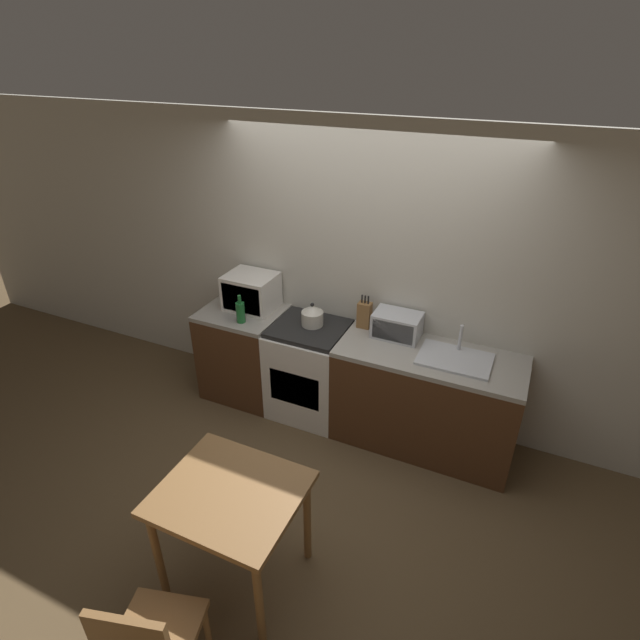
% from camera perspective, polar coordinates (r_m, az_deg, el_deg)
% --- Properties ---
extents(ground_plane, '(16.00, 16.00, 0.00)m').
position_cam_1_polar(ground_plane, '(4.32, -0.05, -15.93)').
color(ground_plane, brown).
extents(wall_back, '(10.00, 0.06, 2.60)m').
position_cam_1_polar(wall_back, '(4.30, 5.21, 4.89)').
color(wall_back, beige).
rests_on(wall_back, ground_plane).
extents(counter_left_run, '(0.73, 0.62, 0.90)m').
position_cam_1_polar(counter_left_run, '(4.87, -8.57, -3.65)').
color(counter_left_run, '#4C2D19').
rests_on(counter_left_run, ground_plane).
extents(counter_right_run, '(1.48, 0.62, 0.90)m').
position_cam_1_polar(counter_right_run, '(4.30, 11.90, -8.91)').
color(counter_right_run, '#4C2D19').
rests_on(counter_right_run, ground_plane).
extents(stove_range, '(0.65, 0.62, 0.90)m').
position_cam_1_polar(stove_range, '(4.57, -1.21, -5.69)').
color(stove_range, silver).
rests_on(stove_range, ground_plane).
extents(kettle, '(0.19, 0.19, 0.21)m').
position_cam_1_polar(kettle, '(4.31, -0.88, 0.52)').
color(kettle, beige).
rests_on(kettle, stove_range).
extents(microwave, '(0.44, 0.37, 0.33)m').
position_cam_1_polar(microwave, '(4.62, -7.88, 3.23)').
color(microwave, silver).
rests_on(microwave, counter_left_run).
extents(bottle, '(0.08, 0.08, 0.26)m').
position_cam_1_polar(bottle, '(4.41, -9.07, 0.93)').
color(bottle, '#1E662D').
rests_on(bottle, counter_left_run).
extents(knife_block, '(0.11, 0.09, 0.30)m').
position_cam_1_polar(knife_block, '(4.29, 5.10, 0.61)').
color(knife_block, brown).
rests_on(knife_block, counter_right_run).
extents(toaster_oven, '(0.39, 0.26, 0.21)m').
position_cam_1_polar(toaster_oven, '(4.19, 8.77, -0.60)').
color(toaster_oven, silver).
rests_on(toaster_oven, counter_right_run).
extents(sink_basin, '(0.56, 0.39, 0.24)m').
position_cam_1_polar(sink_basin, '(4.02, 15.18, -4.22)').
color(sink_basin, silver).
rests_on(sink_basin, counter_right_run).
extents(dining_table, '(0.83, 0.73, 0.76)m').
position_cam_1_polar(dining_table, '(3.21, -10.13, -19.97)').
color(dining_table, brown).
rests_on(dining_table, ground_plane).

